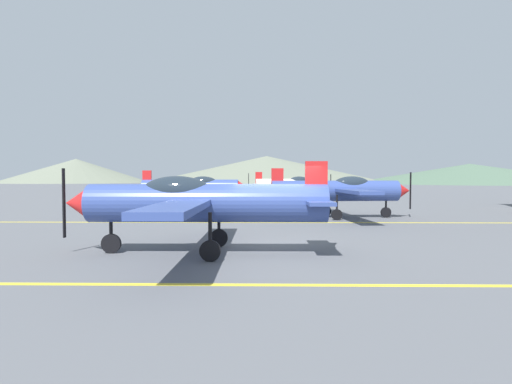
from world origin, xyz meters
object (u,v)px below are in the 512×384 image
Objects in this scene: airplane_mid at (341,190)px; airplane_far at (195,187)px; car_sedan at (379,188)px; airplane_near at (198,202)px; airplane_back at (293,184)px.

airplane_far is (-8.94, 6.93, 0.00)m from airplane_mid.
car_sedan is at bearing 44.84° from airplane_far.
airplane_mid is at bearing -37.76° from airplane_far.
airplane_near and airplane_mid have the same top height.
airplane_near is at bearing -100.10° from airplane_back.
airplane_back is (4.82, 27.06, 0.00)m from airplane_near.
car_sedan is at bearing 37.07° from airplane_back.
airplane_back is at bearing -142.93° from car_sedan.
airplane_near is at bearing -80.08° from airplane_far.
airplane_mid and airplane_far have the same top height.
airplane_near is at bearing -121.21° from airplane_mid.
car_sedan is (15.34, 35.00, -0.64)m from airplane_near.
airplane_mid is 1.92× the size of car_sedan.
airplane_near reaches higher than car_sedan.
airplane_back is (7.76, 10.23, 0.00)m from airplane_far.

